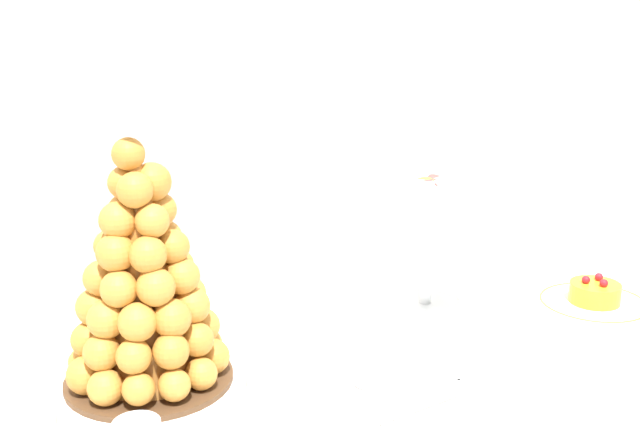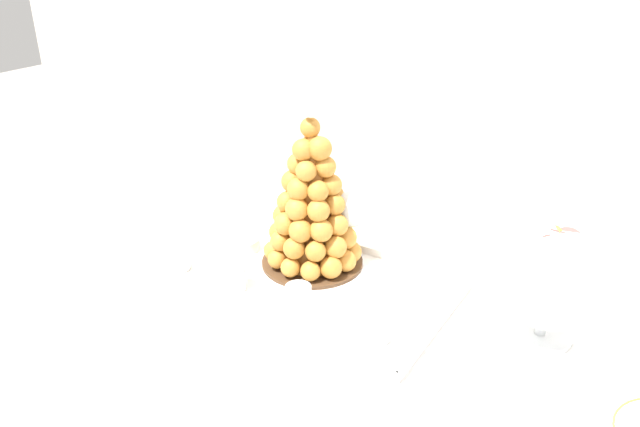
# 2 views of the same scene
# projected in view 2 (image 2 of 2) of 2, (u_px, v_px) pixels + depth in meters

# --- Properties ---
(backdrop_wall) EXTENTS (4.80, 0.10, 2.50)m
(backdrop_wall) POSITION_uv_depth(u_px,v_px,m) (557.00, 6.00, 1.77)
(backdrop_wall) COLOR silver
(backdrop_wall) RESTS_ON ground_plane
(buffet_table) EXTENTS (1.54, 0.81, 0.78)m
(buffet_table) POSITION_uv_depth(u_px,v_px,m) (388.00, 365.00, 1.23)
(buffet_table) COLOR brown
(buffet_table) RESTS_ON ground_plane
(serving_tray) EXTENTS (0.65, 0.36, 0.02)m
(serving_tray) POSITION_uv_depth(u_px,v_px,m) (295.00, 279.00, 1.30)
(serving_tray) COLOR white
(serving_tray) RESTS_ON buffet_table
(croquembouche) EXTENTS (0.22, 0.22, 0.37)m
(croquembouche) POSITION_uv_depth(u_px,v_px,m) (312.00, 204.00, 1.29)
(croquembouche) COLOR #4C331E
(croquembouche) RESTS_ON serving_tray
(dessert_cup_left) EXTENTS (0.05, 0.05, 0.06)m
(dessert_cup_left) POSITION_uv_depth(u_px,v_px,m) (178.00, 257.00, 1.32)
(dessert_cup_left) COLOR silver
(dessert_cup_left) RESTS_ON serving_tray
(dessert_cup_mid_left) EXTENTS (0.05, 0.05, 0.05)m
(dessert_cup_mid_left) POSITION_uv_depth(u_px,v_px,m) (233.00, 279.00, 1.25)
(dessert_cup_mid_left) COLOR silver
(dessert_cup_mid_left) RESTS_ON serving_tray
(dessert_cup_centre) EXTENTS (0.05, 0.05, 0.06)m
(dessert_cup_centre) POSITION_uv_depth(u_px,v_px,m) (298.00, 301.00, 1.17)
(dessert_cup_centre) COLOR silver
(dessert_cup_centre) RESTS_ON serving_tray
(dessert_cup_mid_right) EXTENTS (0.05, 0.05, 0.05)m
(dessert_cup_mid_right) POSITION_uv_depth(u_px,v_px,m) (377.00, 327.00, 1.10)
(dessert_cup_mid_right) COLOR silver
(dessert_cup_mid_right) RESTS_ON serving_tray
(creme_brulee_ramekin) EXTENTS (0.09, 0.09, 0.03)m
(creme_brulee_ramekin) POSITION_uv_depth(u_px,v_px,m) (241.00, 243.00, 1.41)
(creme_brulee_ramekin) COLOR white
(creme_brulee_ramekin) RESTS_ON serving_tray
(macaron_goblet) EXTENTS (0.14, 0.14, 0.23)m
(macaron_goblet) POSITION_uv_depth(u_px,v_px,m) (551.00, 272.00, 1.07)
(macaron_goblet) COLOR white
(macaron_goblet) RESTS_ON buffet_table
(wine_glass) EXTENTS (0.08, 0.08, 0.17)m
(wine_glass) POSITION_uv_depth(u_px,v_px,m) (349.00, 212.00, 1.32)
(wine_glass) COLOR silver
(wine_glass) RESTS_ON buffet_table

